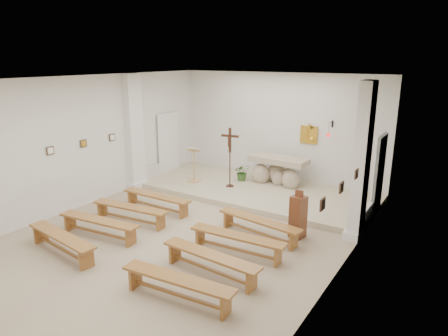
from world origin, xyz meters
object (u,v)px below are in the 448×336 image
Objects in this scene: crucifix_stand at (230,153)px; bench_left_third at (99,224)px; bench_right_third at (211,259)px; bench_right_second at (237,240)px; altar at (277,172)px; bench_left_front at (157,199)px; donation_pedestal at (298,217)px; bench_left_second at (130,210)px; bench_right_fourth at (178,283)px; lectern at (194,164)px; bench_right_front at (259,224)px; bench_left_fourth at (61,240)px.

bench_left_third is (-0.79, -4.35, -0.86)m from crucifix_stand.
bench_right_second is at bearing 93.33° from bench_right_third.
bench_left_front is at bearing -116.07° from altar.
bench_left_second is at bearing -145.85° from donation_pedestal.
bench_right_fourth is at bearing -76.96° from altar.
lectern reaches higher than bench_right_second.
altar is 0.87× the size of bench_right_fourth.
bench_left_second is at bearing -112.82° from crucifix_stand.
bench_left_second is at bearing 176.54° from bench_right_second.
crucifix_stand reaches higher than bench_right_front.
crucifix_stand is 0.85× the size of bench_right_front.
altar is at bearing 101.36° from bench_right_second.
altar reaches higher than bench_left_third.
altar is 5.70m from bench_left_third.
bench_right_second and bench_left_third have the same top height.
donation_pedestal is 0.54× the size of bench_left_second.
bench_right_fourth is (3.47, -5.13, -0.38)m from lectern.
bench_right_fourth is (0.00, -0.97, 0.00)m from bench_right_third.
altar is at bearing 80.56° from bench_left_fourth.
bench_left_front is (0.42, -2.22, -0.38)m from lectern.
bench_right_second is at bearing -72.56° from altar.
bench_left_second is 0.97m from bench_left_third.
bench_left_fourth is (-0.79, -5.32, -0.86)m from crucifix_stand.
altar reaches higher than bench_right_front.
altar reaches higher than bench_left_fourth.
bench_left_fourth and bench_right_fourth have the same top height.
crucifix_stand is 2.68m from bench_left_front.
bench_right_fourth is (2.26, -5.32, -0.86)m from crucifix_stand.
bench_right_front is 1.00× the size of bench_right_second.
lectern reaches higher than bench_right_front.
bench_right_second is 1.00× the size of bench_right_fourth.
donation_pedestal is 0.54× the size of bench_left_fourth.
bench_right_second is 1.00× the size of bench_left_third.
altar reaches higher than bench_left_second.
bench_left_fourth is (0.00, -1.94, 0.00)m from bench_left_second.
bench_left_second is (-1.88, -4.41, -0.18)m from altar.
donation_pedestal is at bearing 14.75° from bench_left_second.
crucifix_stand is at bearing -5.45° from lectern.
bench_left_front is at bearing 131.40° from bench_right_fourth.
bench_left_fourth is (-3.05, -2.91, 0.00)m from bench_right_front.
lectern is at bearing 91.33° from bench_left_second.
bench_left_third is 0.97m from bench_left_fourth.
bench_left_fourth is at bearing -96.21° from bench_left_second.
bench_right_second is (1.17, -4.41, -0.18)m from altar.
bench_left_third is 1.00× the size of bench_right_third.
bench_right_second is at bearing 11.60° from bench_left_third.
donation_pedestal reaches higher than altar.
lectern reaches higher than bench_left_second.
donation_pedestal is at bearing 59.86° from bench_right_second.
altar is 6.63m from bench_left_fourth.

